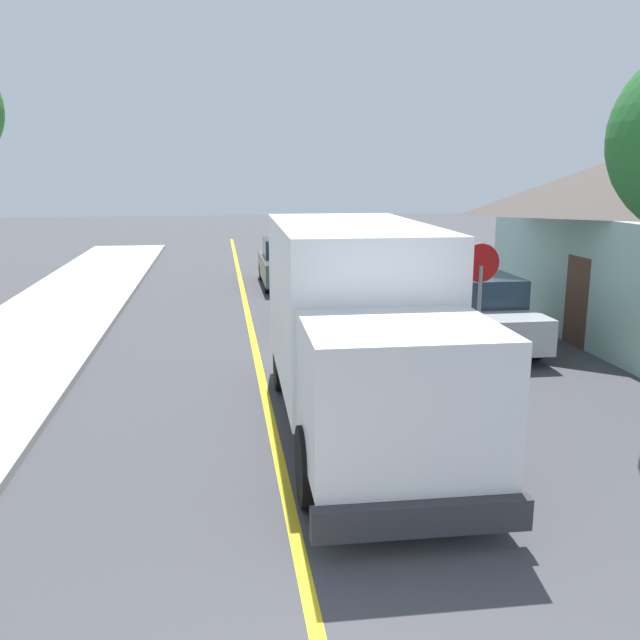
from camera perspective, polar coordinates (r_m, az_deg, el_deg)
centre_line_yellow at (r=13.40m, az=-4.92°, el=-5.07°), size 0.16×56.00×0.01m
box_truck at (r=10.64m, az=3.19°, el=0.14°), size 2.53×7.22×3.20m
parked_car_near at (r=17.82m, az=1.86°, el=2.01°), size 1.80×4.40×1.67m
parked_car_mid at (r=24.16m, az=-2.82°, el=4.78°), size 1.81×4.40×1.67m
parked_van_across at (r=16.25m, az=13.16°, el=0.65°), size 1.84×4.42×1.67m
stop_sign at (r=13.82m, az=13.34°, el=3.08°), size 0.80×0.10×2.65m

